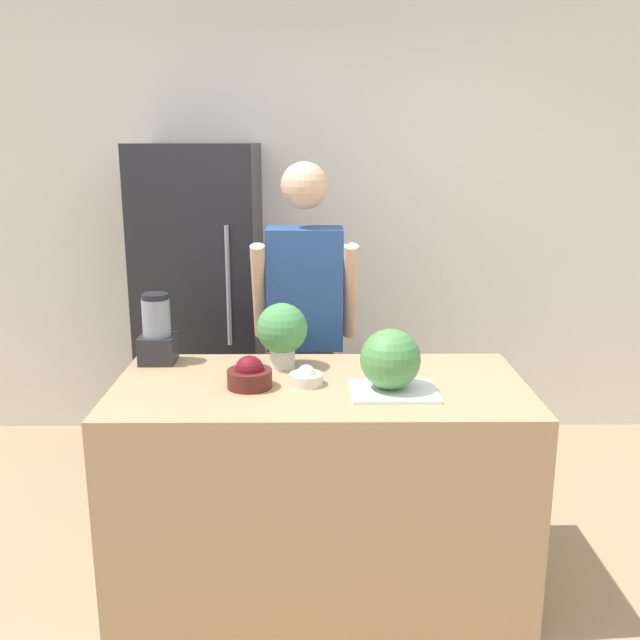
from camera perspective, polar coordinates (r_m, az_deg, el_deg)
The scene contains 10 objects.
wall_back at distance 4.44m, azimuth -0.16°, elevation 7.43°, with size 8.00×0.06×2.60m.
counter_island at distance 3.01m, azimuth 0.01°, elevation -13.08°, with size 1.64×0.80×0.89m.
refrigerator at distance 4.16m, azimuth -9.39°, elevation 1.24°, with size 0.66×0.73×1.81m.
person at distance 3.53m, azimuth -1.20°, elevation -0.95°, with size 0.51×0.27×1.73m.
cutting_board at distance 2.75m, azimuth 5.93°, elevation -5.68°, with size 0.33×0.26×0.01m.
watermelon at distance 2.72m, azimuth 5.65°, elevation -3.13°, with size 0.23×0.23×0.23m.
bowl_cherries at distance 2.79m, azimuth -5.66°, elevation -4.41°, with size 0.18×0.18×0.13m.
bowl_cream at distance 2.81m, azimuth -1.11°, elevation -4.61°, with size 0.13×0.13×0.08m.
blender at distance 3.14m, azimuth -12.90°, elevation -0.97°, with size 0.15×0.15×0.30m.
potted_plant at distance 2.99m, azimuth -3.05°, elevation -0.88°, with size 0.21×0.21×0.28m.
Camera 1 is at (-0.02, -2.27, 1.82)m, focal length 40.00 mm.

